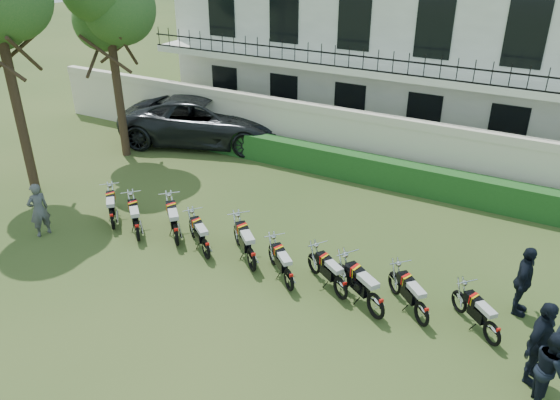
{
  "coord_description": "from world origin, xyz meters",
  "views": [
    {
      "loc": [
        6.31,
        -9.94,
        8.29
      ],
      "look_at": [
        -0.28,
        2.01,
        1.4
      ],
      "focal_mm": 35.0,
      "sensor_mm": 36.0,
      "label": 1
    }
  ],
  "objects_px": {
    "motorcycle_5": "(289,275)",
    "inspector": "(39,210)",
    "motorcycle_9": "(493,329)",
    "officer_1": "(551,369)",
    "motorcycle_3": "(206,244)",
    "motorcycle_4": "(252,255)",
    "tree_west_near": "(107,1)",
    "motorcycle_6": "(341,284)",
    "officer_2": "(540,344)",
    "officer_5": "(523,281)",
    "motorcycle_1": "(137,227)",
    "motorcycle_8": "(422,309)",
    "suv": "(206,120)",
    "motorcycle_7": "(376,300)",
    "motorcycle_0": "(112,216)",
    "motorcycle_2": "(176,230)"
  },
  "relations": [
    {
      "from": "motorcycle_2",
      "to": "motorcycle_7",
      "type": "distance_m",
      "value": 6.15
    },
    {
      "from": "motorcycle_9",
      "to": "officer_2",
      "type": "height_order",
      "value": "officer_2"
    },
    {
      "from": "motorcycle_1",
      "to": "motorcycle_9",
      "type": "xyz_separation_m",
      "value": [
        9.83,
        0.37,
        -0.04
      ]
    },
    {
      "from": "tree_west_near",
      "to": "motorcycle_7",
      "type": "height_order",
      "value": "tree_west_near"
    },
    {
      "from": "suv",
      "to": "officer_1",
      "type": "height_order",
      "value": "suv"
    },
    {
      "from": "motorcycle_1",
      "to": "motorcycle_5",
      "type": "relative_size",
      "value": 1.04
    },
    {
      "from": "tree_west_near",
      "to": "inspector",
      "type": "bearing_deg",
      "value": -69.36
    },
    {
      "from": "motorcycle_7",
      "to": "officer_2",
      "type": "distance_m",
      "value": 3.5
    },
    {
      "from": "motorcycle_8",
      "to": "motorcycle_2",
      "type": "bearing_deg",
      "value": 132.91
    },
    {
      "from": "tree_west_near",
      "to": "motorcycle_1",
      "type": "distance_m",
      "value": 8.85
    },
    {
      "from": "officer_5",
      "to": "motorcycle_2",
      "type": "bearing_deg",
      "value": 100.31
    },
    {
      "from": "motorcycle_1",
      "to": "motorcycle_4",
      "type": "distance_m",
      "value": 3.74
    },
    {
      "from": "motorcycle_6",
      "to": "motorcycle_8",
      "type": "height_order",
      "value": "motorcycle_8"
    },
    {
      "from": "motorcycle_0",
      "to": "motorcycle_6",
      "type": "xyz_separation_m",
      "value": [
        7.4,
        0.14,
        -0.01
      ]
    },
    {
      "from": "inspector",
      "to": "suv",
      "type": "bearing_deg",
      "value": -163.9
    },
    {
      "from": "motorcycle_8",
      "to": "motorcycle_9",
      "type": "bearing_deg",
      "value": -42.71
    },
    {
      "from": "motorcycle_1",
      "to": "motorcycle_6",
      "type": "relative_size",
      "value": 0.94
    },
    {
      "from": "motorcycle_6",
      "to": "inspector",
      "type": "xyz_separation_m",
      "value": [
        -9.02,
        -1.37,
        0.37
      ]
    },
    {
      "from": "officer_2",
      "to": "officer_5",
      "type": "bearing_deg",
      "value": 33.66
    },
    {
      "from": "motorcycle_3",
      "to": "motorcycle_8",
      "type": "height_order",
      "value": "motorcycle_8"
    },
    {
      "from": "motorcycle_4",
      "to": "inspector",
      "type": "xyz_separation_m",
      "value": [
        -6.47,
        -1.37,
        0.32
      ]
    },
    {
      "from": "motorcycle_5",
      "to": "officer_5",
      "type": "height_order",
      "value": "officer_5"
    },
    {
      "from": "motorcycle_4",
      "to": "motorcycle_7",
      "type": "relative_size",
      "value": 0.91
    },
    {
      "from": "tree_west_near",
      "to": "motorcycle_5",
      "type": "xyz_separation_m",
      "value": [
        10.0,
        -4.91,
        -5.43
      ]
    },
    {
      "from": "motorcycle_0",
      "to": "motorcycle_4",
      "type": "relative_size",
      "value": 0.87
    },
    {
      "from": "inspector",
      "to": "officer_5",
      "type": "bearing_deg",
      "value": 117.11
    },
    {
      "from": "motorcycle_6",
      "to": "motorcycle_5",
      "type": "bearing_deg",
      "value": 136.2
    },
    {
      "from": "motorcycle_0",
      "to": "motorcycle_6",
      "type": "relative_size",
      "value": 0.88
    },
    {
      "from": "inspector",
      "to": "officer_1",
      "type": "xyz_separation_m",
      "value": [
        13.76,
        0.28,
        -0.0
      ]
    },
    {
      "from": "motorcycle_2",
      "to": "motorcycle_4",
      "type": "bearing_deg",
      "value": -46.49
    },
    {
      "from": "motorcycle_3",
      "to": "officer_2",
      "type": "height_order",
      "value": "officer_2"
    },
    {
      "from": "tree_west_near",
      "to": "motorcycle_6",
      "type": "distance_m",
      "value": 13.34
    },
    {
      "from": "motorcycle_0",
      "to": "motorcycle_5",
      "type": "xyz_separation_m",
      "value": [
        6.13,
        -0.16,
        -0.01
      ]
    },
    {
      "from": "tree_west_near",
      "to": "motorcycle_6",
      "type": "xyz_separation_m",
      "value": [
        11.28,
        -4.62,
        -5.43
      ]
    },
    {
      "from": "motorcycle_0",
      "to": "suv",
      "type": "relative_size",
      "value": 0.2
    },
    {
      "from": "motorcycle_3",
      "to": "motorcycle_4",
      "type": "xyz_separation_m",
      "value": [
        1.41,
        0.1,
        0.05
      ]
    },
    {
      "from": "motorcycle_8",
      "to": "motorcycle_9",
      "type": "distance_m",
      "value": 1.54
    },
    {
      "from": "motorcycle_9",
      "to": "suv",
      "type": "height_order",
      "value": "suv"
    },
    {
      "from": "motorcycle_9",
      "to": "officer_1",
      "type": "distance_m",
      "value": 1.72
    },
    {
      "from": "tree_west_near",
      "to": "motorcycle_3",
      "type": "bearing_deg",
      "value": -32.87
    },
    {
      "from": "motorcycle_4",
      "to": "officer_2",
      "type": "height_order",
      "value": "officer_2"
    },
    {
      "from": "motorcycle_1",
      "to": "suv",
      "type": "distance_m",
      "value": 8.25
    },
    {
      "from": "tree_west_near",
      "to": "officer_5",
      "type": "height_order",
      "value": "tree_west_near"
    },
    {
      "from": "motorcycle_1",
      "to": "motorcycle_2",
      "type": "relative_size",
      "value": 0.99
    },
    {
      "from": "motorcycle_3",
      "to": "officer_5",
      "type": "relative_size",
      "value": 0.86
    },
    {
      "from": "tree_west_near",
      "to": "motorcycle_5",
      "type": "distance_m",
      "value": 12.39
    },
    {
      "from": "motorcycle_5",
      "to": "inspector",
      "type": "relative_size",
      "value": 0.86
    },
    {
      "from": "motorcycle_5",
      "to": "officer_2",
      "type": "relative_size",
      "value": 0.74
    },
    {
      "from": "motorcycle_4",
      "to": "officer_5",
      "type": "bearing_deg",
      "value": -34.17
    },
    {
      "from": "motorcycle_8",
      "to": "suv",
      "type": "height_order",
      "value": "suv"
    }
  ]
}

